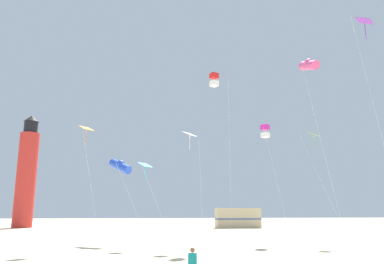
# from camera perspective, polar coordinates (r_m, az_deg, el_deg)

# --- Properties ---
(kite_flyer_standing) EXTENTS (0.42, 0.55, 1.16)m
(kite_flyer_standing) POSITION_cam_1_polar(r_m,az_deg,el_deg) (15.88, 0.12, -19.52)
(kite_flyer_standing) COLOR #147F84
(kite_flyer_standing) RESTS_ON ground
(kite_diamond_lime) EXTENTS (3.39, 2.58, 9.13)m
(kite_diamond_lime) POSITION_cam_1_polar(r_m,az_deg,el_deg) (32.53, 18.51, -0.93)
(kite_diamond_lime) COLOR silver
(kite_diamond_lime) RESTS_ON ground
(kite_box_scarlet) EXTENTS (1.85, 2.37, 14.16)m
(kite_box_scarlet) POSITION_cam_1_polar(r_m,az_deg,el_deg) (31.74, 3.49, 8.09)
(kite_box_scarlet) COLOR silver
(kite_box_scarlet) RESTS_ON ground
(kite_tube_blue) EXTENTS (3.59, 3.66, 6.97)m
(kite_tube_blue) POSITION_cam_1_polar(r_m,az_deg,el_deg) (31.55, -11.12, -5.21)
(kite_tube_blue) COLOR silver
(kite_tube_blue) RESTS_ON ground
(kite_diamond_cyan) EXTENTS (2.82, 2.82, 6.18)m
(kite_diamond_cyan) POSITION_cam_1_polar(r_m,az_deg,el_deg) (27.99, -7.21, -5.54)
(kite_diamond_cyan) COLOR silver
(kite_diamond_cyan) RESTS_ON ground
(kite_diamond_violet) EXTENTS (1.80, 1.80, 14.12)m
(kite_diamond_violet) POSITION_cam_1_polar(r_m,az_deg,el_deg) (25.06, 25.51, 13.97)
(kite_diamond_violet) COLOR silver
(kite_diamond_violet) RESTS_ON ground
(kite_box_magenta) EXTENTS (2.30, 2.05, 10.09)m
(kite_box_magenta) POSITION_cam_1_polar(r_m,az_deg,el_deg) (33.29, 11.36, 0.10)
(kite_box_magenta) COLOR silver
(kite_box_magenta) RESTS_ON ground
(kite_tube_rainbow) EXTENTS (2.54, 2.53, 14.37)m
(kite_tube_rainbow) POSITION_cam_1_polar(r_m,az_deg,el_deg) (30.22, 17.81, 9.94)
(kite_tube_rainbow) COLOR silver
(kite_tube_rainbow) RESTS_ON ground
(kite_diamond_orange) EXTENTS (2.04, 2.04, 8.75)m
(kite_diamond_orange) POSITION_cam_1_polar(r_m,az_deg,el_deg) (27.98, -16.13, -0.09)
(kite_diamond_orange) COLOR silver
(kite_diamond_orange) RESTS_ON ground
(kite_diamond_white) EXTENTS (1.69, 1.69, 8.58)m
(kite_diamond_white) POSITION_cam_1_polar(r_m,az_deg,el_deg) (28.19, -0.25, -0.98)
(kite_diamond_white) COLOR silver
(kite_diamond_white) RESTS_ON ground
(lighthouse_distant) EXTENTS (2.80, 2.80, 16.80)m
(lighthouse_distant) POSITION_cam_1_polar(r_m,az_deg,el_deg) (60.14, -24.42, -5.94)
(lighthouse_distant) COLOR red
(lighthouse_distant) RESTS_ON ground
(rv_van_tan) EXTENTS (6.49, 2.47, 2.80)m
(rv_van_tan) POSITION_cam_1_polar(r_m,az_deg,el_deg) (54.94, 7.16, -13.17)
(rv_van_tan) COLOR #C6B28C
(rv_van_tan) RESTS_ON ground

